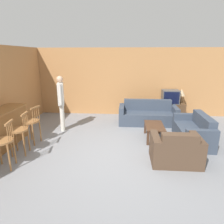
# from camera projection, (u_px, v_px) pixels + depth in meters

# --- Properties ---
(ground_plane) EXTENTS (24.00, 24.00, 0.00)m
(ground_plane) POSITION_uv_depth(u_px,v_px,m) (114.00, 156.00, 4.77)
(ground_plane) COLOR gray
(wall_back) EXTENTS (9.40, 0.08, 2.60)m
(wall_back) POSITION_uv_depth(u_px,v_px,m) (120.00, 82.00, 7.82)
(wall_back) COLOR #B27A47
(wall_back) RESTS_ON ground_plane
(wall_left) EXTENTS (0.08, 8.56, 2.60)m
(wall_left) POSITION_uv_depth(u_px,v_px,m) (7.00, 91.00, 5.87)
(wall_left) COLOR #B27A47
(wall_left) RESTS_ON ground_plane
(bar_chair_near) EXTENTS (0.50, 0.50, 1.03)m
(bar_chair_near) POSITION_uv_depth(u_px,v_px,m) (3.00, 144.00, 4.13)
(bar_chair_near) COLOR #996638
(bar_chair_near) RESTS_ON ground_plane
(bar_chair_mid) EXTENTS (0.48, 0.48, 1.03)m
(bar_chair_mid) POSITION_uv_depth(u_px,v_px,m) (19.00, 132.00, 4.75)
(bar_chair_mid) COLOR #996638
(bar_chair_mid) RESTS_ON ground_plane
(bar_chair_far) EXTENTS (0.51, 0.51, 1.03)m
(bar_chair_far) POSITION_uv_depth(u_px,v_px,m) (31.00, 123.00, 5.34)
(bar_chair_far) COLOR #996638
(bar_chair_far) RESTS_ON ground_plane
(couch_far) EXTENTS (1.99, 0.83, 0.80)m
(couch_far) POSITION_uv_depth(u_px,v_px,m) (148.00, 115.00, 6.99)
(couch_far) COLOR #384251
(couch_far) RESTS_ON ground_plane
(armchair_near) EXTENTS (1.06, 0.78, 0.78)m
(armchair_near) POSITION_uv_depth(u_px,v_px,m) (176.00, 150.00, 4.41)
(armchair_near) COLOR #4C3828
(armchair_near) RESTS_ON ground_plane
(loveseat_right) EXTENTS (0.76, 1.53, 0.77)m
(loveseat_right) POSITION_uv_depth(u_px,v_px,m) (194.00, 132.00, 5.49)
(loveseat_right) COLOR #384251
(loveseat_right) RESTS_ON ground_plane
(coffee_table) EXTENTS (0.51, 0.92, 0.42)m
(coffee_table) POSITION_uv_depth(u_px,v_px,m) (154.00, 127.00, 5.66)
(coffee_table) COLOR #472D1E
(coffee_table) RESTS_ON ground_plane
(tv_unit) EXTENTS (1.12, 0.48, 0.56)m
(tv_unit) POSITION_uv_depth(u_px,v_px,m) (169.00, 110.00, 7.66)
(tv_unit) COLOR #513823
(tv_unit) RESTS_ON ground_plane
(tv) EXTENTS (0.62, 0.46, 0.51)m
(tv) POSITION_uv_depth(u_px,v_px,m) (170.00, 97.00, 7.51)
(tv) COLOR #4C4C4C
(tv) RESTS_ON tv_unit
(table_lamp) EXTENTS (0.27, 0.27, 0.55)m
(table_lamp) POSITION_uv_depth(u_px,v_px,m) (182.00, 93.00, 7.44)
(table_lamp) COLOR brown
(table_lamp) RESTS_ON tv_unit
(person_by_window) EXTENTS (0.28, 0.53, 1.73)m
(person_by_window) POSITION_uv_depth(u_px,v_px,m) (61.00, 100.00, 6.16)
(person_by_window) COLOR silver
(person_by_window) RESTS_ON ground_plane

